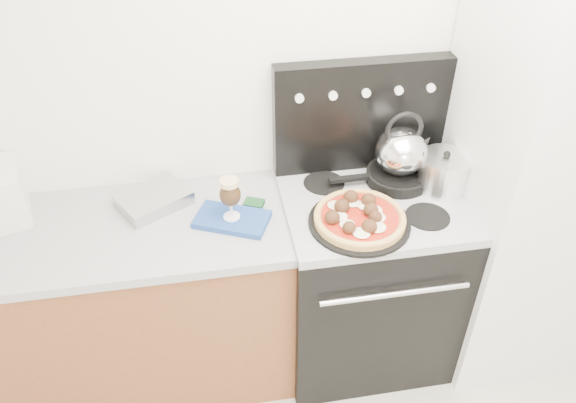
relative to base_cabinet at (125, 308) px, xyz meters
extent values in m
cube|color=white|center=(1.02, 0.30, 0.82)|extent=(3.50, 0.01, 2.50)
cube|color=brown|center=(0.00, 0.00, 0.00)|extent=(1.45, 0.60, 0.86)
cube|color=#A4A5AA|center=(0.00, 0.00, 0.45)|extent=(1.48, 0.63, 0.04)
cube|color=black|center=(1.10, -0.02, 0.01)|extent=(0.76, 0.65, 0.88)
cube|color=#ADADB2|center=(1.10, -0.02, 0.47)|extent=(0.76, 0.65, 0.04)
cube|color=black|center=(1.10, 0.25, 0.74)|extent=(0.76, 0.08, 0.50)
cube|color=silver|center=(1.80, -0.05, 0.52)|extent=(0.64, 0.68, 1.90)
cube|color=silver|center=(0.19, 0.12, 0.50)|extent=(0.34, 0.31, 0.06)
cube|color=navy|center=(0.51, -0.05, 0.48)|extent=(0.33, 0.27, 0.02)
cylinder|color=black|center=(1.00, -0.17, 0.50)|extent=(0.48, 0.48, 0.01)
cylinder|color=black|center=(1.24, 0.09, 0.51)|extent=(0.28, 0.28, 0.05)
cylinder|color=white|center=(1.41, 0.00, 0.57)|extent=(0.25, 0.25, 0.15)
camera|label=1|loc=(0.43, -1.82, 1.91)|focal=35.00mm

